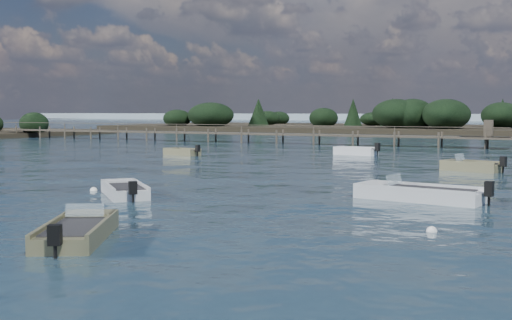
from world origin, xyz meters
The scene contains 11 objects.
ground centered at (0.00, 60.00, 0.00)m, with size 400.00×400.00×0.00m, color #162835.
dinghy_near_olive centered at (-0.98, -2.16, 0.14)m, with size 3.33×4.37×1.09m.
tender_far_grey centered at (-16.88, 27.62, 0.16)m, with size 3.52×1.89×1.11m.
dinghy_mid_grey centered at (-5.56, 5.76, 0.14)m, with size 3.79×3.69×1.05m.
dinghy_mid_white_a centered at (5.76, 9.86, 0.16)m, with size 5.38×2.59×1.24m.
dinghy_extra_a centered at (5.84, 23.64, 0.17)m, with size 3.79×2.33×1.28m.
tender_far_white centered at (-4.49, 34.02, 0.18)m, with size 3.87×1.92×1.30m.
buoy_b centered at (7.53, 3.33, 0.00)m, with size 0.32×0.32×0.32m, color white.
buoy_c centered at (-7.86, 6.53, 0.00)m, with size 0.32×0.32×0.32m, color white.
jetty centered at (-21.74, 47.99, 0.98)m, with size 64.50×3.20×3.40m.
distant_haze centered at (-90.00, 230.00, 0.00)m, with size 280.00×20.00×2.40m, color #92A9B5.
Camera 1 is at (11.16, -15.59, 3.53)m, focal length 45.00 mm.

